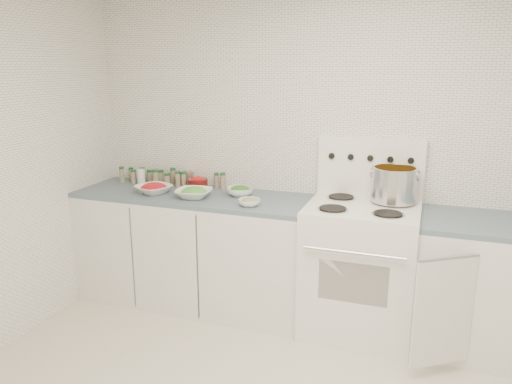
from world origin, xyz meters
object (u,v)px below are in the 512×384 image
Objects in this scene: stove at (360,265)px; bowl_snowpea at (194,193)px; stock_pot at (394,183)px; bowl_tomato at (154,189)px.

stove reaches higher than bowl_snowpea.
stock_pot is (0.18, 0.14, 0.58)m from stove.
stove is 1.66m from bowl_tomato.
bowl_tomato is at bearing -177.23° from stove.
stock_pot is 1.80m from bowl_tomato.
bowl_tomato is 0.35m from bowl_snowpea.
stove is 0.62m from stock_pot.
stock_pot is at bearing 37.46° from stove.
stove reaches higher than bowl_tomato.
stock_pot is at bearing 6.98° from bowl_tomato.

